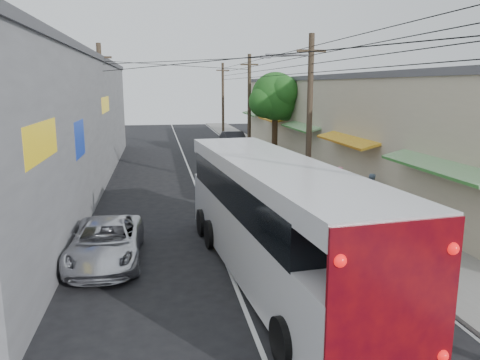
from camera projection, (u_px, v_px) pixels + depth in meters
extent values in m
plane|color=black|center=(263.00, 356.00, 9.90)|extent=(120.00, 120.00, 0.00)
cube|color=slate|center=(293.00, 173.00, 30.29)|extent=(3.00, 80.00, 0.12)
cube|color=#BAB093|center=(348.00, 124.00, 32.41)|extent=(6.00, 40.00, 6.00)
cube|color=#4C4C51|center=(350.00, 78.00, 31.79)|extent=(6.20, 40.00, 0.30)
cube|color=#1D7F1C|center=(440.00, 164.00, 16.42)|extent=(1.39, 6.00, 0.46)
cube|color=orange|center=(349.00, 139.00, 24.14)|extent=(1.39, 6.00, 0.46)
cube|color=#1D7F1C|center=(302.00, 126.00, 31.86)|extent=(1.39, 6.00, 0.46)
cube|color=orange|center=(274.00, 118.00, 39.58)|extent=(1.39, 6.00, 0.46)
cube|color=#1D7F1C|center=(254.00, 113.00, 47.30)|extent=(1.39, 6.00, 0.46)
cube|color=gray|center=(35.00, 125.00, 25.12)|extent=(7.00, 36.00, 7.00)
cube|color=#4C4C51|center=(29.00, 56.00, 24.40)|extent=(7.20, 36.00, 0.30)
cube|color=yellow|center=(40.00, 141.00, 12.06)|extent=(0.12, 3.50, 1.00)
cube|color=#1433A5|center=(78.00, 139.00, 17.97)|extent=(0.12, 2.20, 1.40)
cube|color=yellow|center=(105.00, 105.00, 27.44)|extent=(0.12, 4.00, 0.90)
cylinder|color=#473828|center=(309.00, 119.00, 22.53)|extent=(0.28, 0.28, 8.00)
cube|color=#473828|center=(311.00, 51.00, 21.89)|extent=(1.40, 0.12, 0.12)
cylinder|color=#473828|center=(249.00, 106.00, 37.01)|extent=(0.28, 0.28, 8.00)
cube|color=#473828|center=(249.00, 64.00, 36.37)|extent=(1.40, 0.12, 0.12)
cylinder|color=#473828|center=(223.00, 100.00, 51.48)|extent=(0.28, 0.28, 8.00)
cube|color=#473828|center=(223.00, 70.00, 50.84)|extent=(1.40, 0.12, 0.12)
cylinder|color=#473828|center=(102.00, 113.00, 27.51)|extent=(0.28, 0.28, 8.00)
cube|color=#473828|center=(99.00, 57.00, 26.87)|extent=(1.40, 0.12, 0.12)
cylinder|color=#59595E|center=(289.00, 55.00, 21.75)|extent=(2.20, 0.10, 0.10)
cube|color=#59595E|center=(266.00, 57.00, 21.58)|extent=(0.50, 0.18, 0.12)
cylinder|color=#3F2B19|center=(275.00, 133.00, 35.75)|extent=(0.44, 0.44, 4.00)
sphere|color=#1F4C14|center=(275.00, 96.00, 35.19)|extent=(3.60, 3.60, 3.60)
sphere|color=#1F4C14|center=(286.00, 104.00, 36.06)|extent=(2.60, 2.60, 2.60)
sphere|color=#1F4C14|center=(265.00, 102.00, 34.73)|extent=(2.40, 2.40, 2.40)
sphere|color=#1F4C14|center=(284.00, 91.00, 34.21)|extent=(2.20, 2.20, 2.20)
sphere|color=#1F4C14|center=(269.00, 93.00, 35.97)|extent=(2.00, 2.00, 2.00)
cube|color=silver|center=(273.00, 240.00, 13.73)|extent=(3.63, 12.22, 1.91)
cube|color=black|center=(268.00, 190.00, 13.93)|extent=(3.46, 10.22, 1.00)
cube|color=silver|center=(274.00, 170.00, 13.31)|extent=(3.63, 12.22, 0.50)
cube|color=maroon|center=(393.00, 304.00, 7.86)|extent=(2.48, 0.31, 2.91)
sphere|color=red|center=(442.00, 355.00, 8.32)|extent=(0.22, 0.22, 0.22)
sphere|color=red|center=(340.00, 261.00, 7.37)|extent=(0.22, 0.22, 0.22)
sphere|color=red|center=(452.00, 248.00, 7.92)|extent=(0.22, 0.22, 0.22)
cylinder|color=black|center=(283.00, 340.00, 9.56)|extent=(0.39, 1.03, 1.00)
cylinder|color=black|center=(391.00, 324.00, 10.21)|extent=(0.39, 1.03, 1.00)
cylinder|color=black|center=(211.00, 234.00, 16.38)|extent=(0.39, 1.03, 1.00)
cylinder|color=black|center=(278.00, 228.00, 17.03)|extent=(0.39, 1.03, 1.00)
cylinder|color=black|center=(202.00, 222.00, 17.80)|extent=(0.39, 1.03, 1.00)
cylinder|color=black|center=(265.00, 217.00, 18.45)|extent=(0.39, 1.03, 1.00)
imported|color=silver|center=(106.00, 242.00, 15.03)|extent=(2.28, 4.84, 1.34)
imported|color=gray|center=(272.00, 168.00, 27.90)|extent=(2.24, 5.28, 1.52)
imported|color=black|center=(252.00, 156.00, 33.43)|extent=(1.74, 4.02, 1.35)
imported|color=black|center=(234.00, 141.00, 41.23)|extent=(2.02, 4.94, 1.59)
imported|color=pink|center=(339.00, 184.00, 22.41)|extent=(0.68, 0.51, 1.70)
imported|color=#7B95B3|center=(371.00, 190.00, 21.48)|extent=(0.95, 0.90, 1.54)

